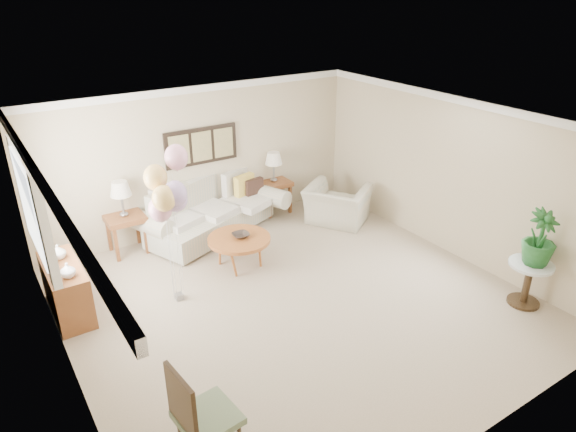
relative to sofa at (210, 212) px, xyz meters
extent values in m
plane|color=tan|center=(0.04, -2.70, -0.38)|extent=(6.00, 6.00, 0.00)
cube|color=#C8B592|center=(0.04, 0.30, 0.92)|extent=(6.00, 0.04, 2.60)
cube|color=#C8B592|center=(0.04, -5.70, 0.92)|extent=(6.00, 0.04, 2.60)
cube|color=#C8B592|center=(-2.96, -2.70, 0.92)|extent=(0.04, 6.00, 2.60)
cube|color=#C8B592|center=(3.04, -2.70, 0.92)|extent=(0.04, 6.00, 2.60)
cube|color=white|center=(0.04, -2.70, 2.21)|extent=(6.00, 6.00, 0.02)
cube|color=white|center=(0.04, 0.27, 2.16)|extent=(6.00, 0.06, 0.12)
cube|color=white|center=(-2.93, -2.70, 2.16)|extent=(0.06, 6.00, 0.12)
cube|color=white|center=(3.01, -2.70, 2.16)|extent=(0.06, 6.00, 0.12)
cube|color=white|center=(-2.94, -1.20, 1.27)|extent=(0.04, 1.40, 1.20)
cube|color=white|center=(-2.90, -2.05, 1.27)|extent=(0.10, 0.22, 1.40)
cube|color=white|center=(-2.90, -0.35, 1.27)|extent=(0.10, 0.22, 1.40)
cube|color=black|center=(0.04, 0.27, 1.17)|extent=(1.35, 0.04, 0.65)
cube|color=#8C8C59|center=(-0.38, 0.24, 1.17)|extent=(0.36, 0.02, 0.52)
cube|color=#8C8C59|center=(0.04, 0.24, 1.17)|extent=(0.36, 0.02, 0.52)
cube|color=#8C8C59|center=(0.46, 0.24, 1.17)|extent=(0.36, 0.02, 0.52)
cube|color=beige|center=(-0.01, -0.06, -0.14)|extent=(2.58, 1.78, 0.39)
cube|color=beige|center=(-0.01, 0.29, 0.29)|extent=(2.32, 1.09, 0.60)
cylinder|color=beige|center=(-1.15, -0.06, 0.11)|extent=(0.68, 1.04, 0.35)
cylinder|color=beige|center=(1.14, -0.06, 0.11)|extent=(0.68, 1.04, 0.35)
cube|color=silver|center=(-0.69, -0.12, 0.09)|extent=(0.89, 0.97, 0.13)
cube|color=silver|center=(-0.01, -0.12, 0.09)|extent=(0.89, 0.97, 0.13)
cube|color=silver|center=(0.68, -0.12, 0.09)|extent=(0.89, 0.97, 0.13)
cube|color=#89BACE|center=(-0.85, 0.07, 0.33)|extent=(0.41, 0.13, 0.41)
cube|color=#EDCB50|center=(0.75, 0.07, 0.33)|extent=(0.41, 0.13, 0.41)
cube|color=#36221B|center=(0.92, -0.01, 0.27)|extent=(0.37, 0.11, 0.37)
cube|color=beige|center=(-0.01, -0.06, -0.36)|extent=(2.18, 0.87, 0.04)
cube|color=brown|center=(-1.50, 0.07, 0.24)|extent=(0.62, 0.56, 0.09)
cube|color=brown|center=(-1.74, -0.15, -0.09)|extent=(0.06, 0.06, 0.58)
cube|color=brown|center=(-1.25, -0.15, -0.09)|extent=(0.06, 0.06, 0.58)
cube|color=brown|center=(-1.74, 0.29, -0.09)|extent=(0.06, 0.06, 0.58)
cube|color=brown|center=(-1.25, 0.29, -0.09)|extent=(0.06, 0.06, 0.58)
cube|color=brown|center=(1.44, 0.13, 0.22)|extent=(0.59, 0.54, 0.09)
cube|color=brown|center=(1.20, -0.08, -0.10)|extent=(0.05, 0.05, 0.56)
cube|color=brown|center=(1.68, -0.08, -0.10)|extent=(0.05, 0.05, 0.56)
cube|color=brown|center=(1.20, 0.35, -0.10)|extent=(0.05, 0.05, 0.56)
cube|color=brown|center=(1.68, 0.35, -0.10)|extent=(0.05, 0.05, 0.56)
cylinder|color=gray|center=(-1.50, 0.07, 0.32)|extent=(0.14, 0.14, 0.06)
cylinder|color=gray|center=(-1.50, 0.07, 0.50)|extent=(0.04, 0.04, 0.30)
cone|color=silver|center=(-1.50, 0.07, 0.77)|extent=(0.34, 0.34, 0.24)
cylinder|color=gray|center=(1.44, 0.13, 0.29)|extent=(0.14, 0.14, 0.06)
cylinder|color=gray|center=(1.44, 0.13, 0.46)|extent=(0.04, 0.04, 0.29)
cone|color=silver|center=(1.44, 0.13, 0.72)|extent=(0.33, 0.33, 0.23)
cylinder|color=#A56828|center=(-0.14, -1.37, 0.09)|extent=(1.00, 1.00, 0.06)
cylinder|color=#A56828|center=(0.09, -1.13, -0.16)|extent=(0.04, 0.04, 0.45)
cylinder|color=#A56828|center=(-0.38, -1.13, -0.16)|extent=(0.04, 0.04, 0.45)
cylinder|color=#A56828|center=(-0.38, -1.60, -0.16)|extent=(0.04, 0.04, 0.45)
cylinder|color=#A56828|center=(0.09, -1.60, -0.16)|extent=(0.04, 0.04, 0.45)
imported|color=#2E2520|center=(-0.11, -1.37, 0.15)|extent=(0.28, 0.28, 0.07)
imported|color=beige|center=(2.18, -0.92, -0.03)|extent=(1.39, 1.43, 0.71)
cylinder|color=silver|center=(2.73, -4.52, 0.25)|extent=(0.60, 0.60, 0.04)
cylinder|color=#3C2B18|center=(2.73, -4.52, -0.07)|extent=(0.10, 0.10, 0.60)
cylinder|color=#3C2B18|center=(2.73, -4.52, -0.38)|extent=(0.44, 0.44, 0.01)
imported|color=#1A541D|center=(2.76, -4.54, 0.66)|extent=(0.51, 0.51, 0.78)
cube|color=gray|center=(-2.11, -4.41, 0.10)|extent=(0.58, 0.58, 0.07)
cylinder|color=#3C2B18|center=(-2.32, -4.20, -0.16)|extent=(0.04, 0.04, 0.44)
cylinder|color=#3C2B18|center=(-1.90, -4.20, -0.16)|extent=(0.04, 0.04, 0.44)
cube|color=#3C2B18|center=(-2.35, -4.41, 0.41)|extent=(0.09, 0.51, 0.59)
cube|color=brown|center=(-2.72, -1.20, -0.01)|extent=(0.45, 1.20, 0.74)
cube|color=#3C2B18|center=(-2.71, -1.50, -0.01)|extent=(0.46, 0.02, 0.70)
cube|color=#3C2B18|center=(-2.71, -0.90, -0.01)|extent=(0.46, 0.02, 0.70)
imported|color=white|center=(-2.70, -1.55, 0.46)|extent=(0.20, 0.20, 0.20)
imported|color=silver|center=(-2.70, -0.98, 0.46)|extent=(0.26, 0.26, 0.21)
cube|color=gray|center=(-1.34, -1.74, -0.34)|extent=(0.11, 0.11, 0.09)
ellipsoid|color=pink|center=(-1.48, -1.78, 1.10)|extent=(0.31, 0.31, 0.36)
cylinder|color=silver|center=(-1.41, -1.76, 0.31)|extent=(0.01, 0.01, 1.21)
ellipsoid|color=#B08EC9|center=(-1.27, -1.81, 1.20)|extent=(0.31, 0.31, 0.36)
cylinder|color=silver|center=(-1.30, -1.77, 0.36)|extent=(0.01, 0.01, 1.32)
ellipsoid|color=#E6B55F|center=(-1.44, -1.62, 1.48)|extent=(0.31, 0.31, 0.36)
cylinder|color=silver|center=(-1.39, -1.68, 0.50)|extent=(0.01, 0.01, 1.59)
ellipsoid|color=pink|center=(-1.13, -1.61, 1.69)|extent=(0.31, 0.31, 0.36)
cylinder|color=silver|center=(-1.24, -1.67, 0.61)|extent=(0.01, 0.01, 1.81)
ellipsoid|color=#B08EC9|center=(-1.29, -1.87, 1.30)|extent=(0.31, 0.31, 0.36)
cylinder|color=silver|center=(-1.32, -1.80, 0.41)|extent=(0.01, 0.01, 1.42)
ellipsoid|color=#E6B55F|center=(-1.45, -1.89, 1.28)|extent=(0.31, 0.31, 0.36)
cylinder|color=silver|center=(-1.39, -1.81, 0.40)|extent=(0.01, 0.01, 1.40)
camera|label=1|loc=(-3.44, -7.80, 3.83)|focal=32.00mm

